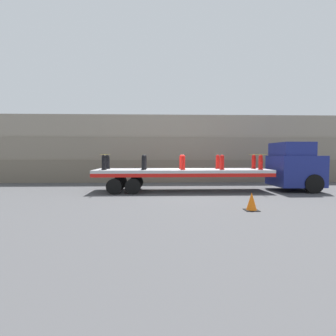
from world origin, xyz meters
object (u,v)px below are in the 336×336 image
(fire_hydrant_black_near_0, at_px, (104,162))
(fire_hydrant_red_far_2, at_px, (181,162))
(traffic_cone, at_px, (252,202))
(fire_hydrant_black_far_1, at_px, (145,162))
(fire_hydrant_red_near_2, at_px, (183,162))
(fire_hydrant_red_far_4, at_px, (254,162))
(fire_hydrant_red_near_3, at_px, (222,162))
(fire_hydrant_red_far_3, at_px, (218,162))
(flatbed_trailer, at_px, (173,173))
(fire_hydrant_red_near_4, at_px, (261,162))
(truck_cab, at_px, (296,166))
(fire_hydrant_black_far_0, at_px, (108,162))
(fire_hydrant_black_near_1, at_px, (144,162))

(fire_hydrant_black_near_0, bearing_deg, fire_hydrant_red_far_2, 13.72)
(traffic_cone, bearing_deg, fire_hydrant_black_far_1, 126.23)
(fire_hydrant_red_near_2, relative_size, fire_hydrant_red_far_2, 1.00)
(traffic_cone, bearing_deg, fire_hydrant_red_far_4, 69.32)
(fire_hydrant_black_near_0, bearing_deg, fire_hydrant_red_near_3, 0.00)
(fire_hydrant_red_far_3, bearing_deg, fire_hydrant_black_near_0, -170.76)
(fire_hydrant_red_near_3, bearing_deg, traffic_cone, -90.52)
(fire_hydrant_red_far_3, relative_size, traffic_cone, 1.22)
(flatbed_trailer, distance_m, fire_hydrant_red_near_4, 5.04)
(fire_hydrant_black_near_0, xyz_separation_m, fire_hydrant_red_far_4, (8.90, 1.09, 0.00))
(truck_cab, bearing_deg, traffic_cone, -130.21)
(fire_hydrant_black_near_0, height_order, traffic_cone, fire_hydrant_black_near_0)
(fire_hydrant_black_far_0, xyz_separation_m, fire_hydrant_red_far_4, (8.90, 0.00, 0.00))
(truck_cab, height_order, fire_hydrant_black_far_0, truck_cab)
(fire_hydrant_black_near_1, bearing_deg, flatbed_trailer, 17.72)
(fire_hydrant_black_far_1, bearing_deg, fire_hydrant_red_near_2, -26.02)
(fire_hydrant_red_near_4, bearing_deg, fire_hydrant_red_far_3, 153.98)
(fire_hydrant_red_near_3, relative_size, traffic_cone, 1.22)
(fire_hydrant_black_near_0, relative_size, fire_hydrant_red_far_2, 1.00)
(fire_hydrant_black_far_0, bearing_deg, fire_hydrant_red_near_3, -9.24)
(fire_hydrant_black_far_1, bearing_deg, fire_hydrant_black_near_0, -153.98)
(fire_hydrant_black_near_1, distance_m, traffic_cone, 6.75)
(fire_hydrant_red_far_2, xyz_separation_m, fire_hydrant_red_near_4, (4.45, -1.09, 0.00))
(fire_hydrant_black_near_0, relative_size, fire_hydrant_red_far_4, 1.00)
(flatbed_trailer, bearing_deg, fire_hydrant_black_far_1, 162.28)
(fire_hydrant_black_near_0, bearing_deg, traffic_cone, -36.61)
(fire_hydrant_black_near_0, distance_m, fire_hydrant_red_far_2, 4.58)
(flatbed_trailer, xyz_separation_m, fire_hydrant_red_near_4, (4.97, -0.54, 0.63))
(fire_hydrant_red_far_2, xyz_separation_m, fire_hydrant_red_near_3, (2.22, -1.09, 0.00))
(fire_hydrant_black_far_0, height_order, fire_hydrant_red_near_2, same)
(fire_hydrant_red_far_3, distance_m, fire_hydrant_red_far_4, 2.22)
(flatbed_trailer, height_order, fire_hydrant_black_near_0, fire_hydrant_black_near_0)
(flatbed_trailer, height_order, fire_hydrant_red_near_4, fire_hydrant_red_near_4)
(fire_hydrant_black_far_1, height_order, fire_hydrant_red_far_3, same)
(fire_hydrant_red_far_2, bearing_deg, fire_hydrant_black_far_0, 180.00)
(truck_cab, height_order, fire_hydrant_black_near_1, truck_cab)
(fire_hydrant_black_near_0, bearing_deg, fire_hydrant_red_near_2, 0.00)
(truck_cab, bearing_deg, fire_hydrant_red_near_4, -167.01)
(fire_hydrant_red_far_4, bearing_deg, fire_hydrant_red_near_2, -166.28)
(fire_hydrant_black_near_0, relative_size, fire_hydrant_black_near_1, 1.00)
(fire_hydrant_black_near_0, bearing_deg, fire_hydrant_black_far_0, 90.00)
(fire_hydrant_black_far_0, height_order, fire_hydrant_red_far_3, same)
(fire_hydrant_black_far_1, xyz_separation_m, fire_hydrant_red_far_4, (6.67, 0.00, 0.00))
(truck_cab, relative_size, fire_hydrant_black_near_0, 3.35)
(fire_hydrant_red_near_4, bearing_deg, fire_hydrant_red_near_2, 180.00)
(fire_hydrant_red_near_2, xyz_separation_m, fire_hydrant_red_far_3, (2.22, 1.09, 0.00))
(truck_cab, xyz_separation_m, fire_hydrant_red_far_4, (-2.35, 0.54, 0.26))
(fire_hydrant_black_far_0, height_order, fire_hydrant_black_far_1, same)
(fire_hydrant_red_far_3, bearing_deg, fire_hydrant_black_far_0, 180.00)
(fire_hydrant_red_far_3, xyz_separation_m, fire_hydrant_red_near_4, (2.22, -1.09, 0.00))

